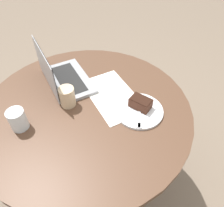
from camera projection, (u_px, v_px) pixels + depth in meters
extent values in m
plane|color=#6B5B4C|center=(94.00, 176.00, 1.58)|extent=(12.00, 12.00, 0.00)
cylinder|color=#4C3323|center=(94.00, 175.00, 1.58)|extent=(0.49, 0.49, 0.02)
cylinder|color=#4C3323|center=(91.00, 149.00, 1.33)|extent=(0.11, 0.11, 0.68)
cylinder|color=#4C3323|center=(86.00, 109.00, 1.07)|extent=(1.03, 1.03, 0.03)
cube|color=white|center=(112.00, 95.00, 1.12)|extent=(0.37, 0.23, 0.00)
cylinder|color=silver|center=(139.00, 110.00, 1.04)|extent=(0.23, 0.23, 0.01)
cube|color=#472619|center=(140.00, 103.00, 1.03)|extent=(0.12, 0.10, 0.05)
cube|color=black|center=(141.00, 99.00, 1.01)|extent=(0.11, 0.10, 0.00)
cube|color=silver|center=(139.00, 113.00, 1.02)|extent=(0.15, 0.10, 0.00)
cube|color=silver|center=(139.00, 126.00, 0.96)|extent=(0.04, 0.04, 0.00)
cylinder|color=#C6AD89|center=(67.00, 97.00, 1.04)|extent=(0.08, 0.08, 0.10)
cylinder|color=silver|center=(18.00, 120.00, 0.94)|extent=(0.08, 0.08, 0.10)
cube|color=gray|center=(69.00, 80.00, 1.19)|extent=(0.34, 0.21, 0.02)
cube|color=black|center=(69.00, 79.00, 1.19)|extent=(0.27, 0.13, 0.00)
cube|color=gray|center=(45.00, 69.00, 1.08)|extent=(0.33, 0.02, 0.21)
cube|color=black|center=(46.00, 69.00, 1.08)|extent=(0.31, 0.01, 0.19)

